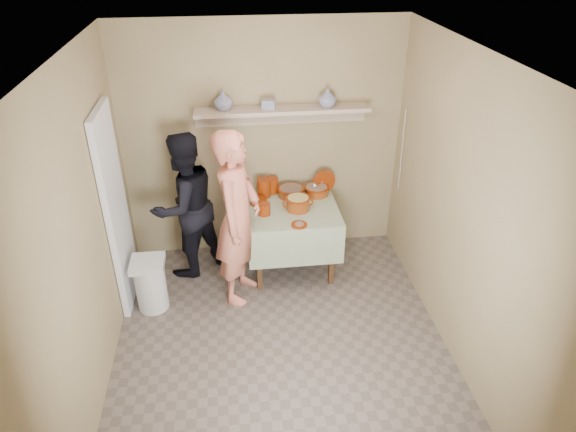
{
  "coord_description": "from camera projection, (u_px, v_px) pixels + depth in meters",
  "views": [
    {
      "loc": [
        -0.37,
        -3.43,
        3.39
      ],
      "look_at": [
        0.15,
        0.75,
        0.95
      ],
      "focal_mm": 32.0,
      "sensor_mm": 36.0,
      "label": 1
    }
  ],
  "objects": [
    {
      "name": "vase_left",
      "position": [
        223.0,
        100.0,
        5.13
      ],
      "size": [
        0.24,
        0.24,
        0.2
      ],
      "primitive_type": "imported",
      "rotation": [
        0.0,
        0.0,
        0.36
      ],
      "color": "navy",
      "rests_on": "wall_shelf"
    },
    {
      "name": "plate_stack_b",
      "position": [
        272.0,
        185.0,
        5.66
      ],
      "size": [
        0.15,
        0.15,
        0.17
      ],
      "primitive_type": "cylinder",
      "color": "#691B01",
      "rests_on": "serving_table"
    },
    {
      "name": "person_helper",
      "position": [
        185.0,
        206.0,
        5.35
      ],
      "size": [
        0.99,
        0.96,
        1.6
      ],
      "primitive_type": "imported",
      "rotation": [
        0.0,
        0.0,
        -2.46
      ],
      "color": "black",
      "rests_on": "ground"
    },
    {
      "name": "person_cook",
      "position": [
        238.0,
        218.0,
        4.93
      ],
      "size": [
        0.63,
        0.76,
        1.8
      ],
      "primitive_type": "imported",
      "rotation": [
        0.0,
        0.0,
        1.22
      ],
      "color": "#CF6F59",
      "rests_on": "ground"
    },
    {
      "name": "empty_bowl",
      "position": [
        258.0,
        201.0,
        5.46
      ],
      "size": [
        0.18,
        0.18,
        0.05
      ],
      "primitive_type": "cylinder",
      "color": "#691B01",
      "rests_on": "serving_table"
    },
    {
      "name": "front_plate",
      "position": [
        299.0,
        225.0,
        5.07
      ],
      "size": [
        0.16,
        0.16,
        0.03
      ],
      "color": "#691B01",
      "rests_on": "serving_table"
    },
    {
      "name": "cazuela_meat_b",
      "position": [
        317.0,
        190.0,
        5.62
      ],
      "size": [
        0.28,
        0.28,
        0.1
      ],
      "color": "#63260C",
      "rests_on": "serving_table"
    },
    {
      "name": "room_shell",
      "position": [
        280.0,
        191.0,
        3.88
      ],
      "size": [
        3.04,
        3.54,
        2.62
      ],
      "color": "#94835A",
      "rests_on": "ground"
    },
    {
      "name": "serving_table",
      "position": [
        291.0,
        216.0,
        5.49
      ],
      "size": [
        0.97,
        0.97,
        0.76
      ],
      "color": "#4C2D16",
      "rests_on": "ground"
    },
    {
      "name": "plate_stack_a",
      "position": [
        264.0,
        188.0,
        5.57
      ],
      "size": [
        0.15,
        0.15,
        0.2
      ],
      "primitive_type": "cylinder",
      "color": "#691B01",
      "rests_on": "serving_table"
    },
    {
      "name": "wall_shelf",
      "position": [
        282.0,
        112.0,
        5.28
      ],
      "size": [
        1.8,
        0.25,
        0.21
      ],
      "color": "tan",
      "rests_on": "room_shell"
    },
    {
      "name": "trash_bin",
      "position": [
        151.0,
        284.0,
        5.04
      ],
      "size": [
        0.32,
        0.32,
        0.56
      ],
      "color": "silver",
      "rests_on": "ground"
    },
    {
      "name": "vase_right",
      "position": [
        327.0,
        98.0,
        5.23
      ],
      "size": [
        0.2,
        0.2,
        0.19
      ],
      "primitive_type": "imported",
      "rotation": [
        0.0,
        0.0,
        0.13
      ],
      "color": "navy",
      "rests_on": "wall_shelf"
    },
    {
      "name": "ground",
      "position": [
        282.0,
        348.0,
        4.68
      ],
      "size": [
        3.5,
        3.5,
        0.0
      ],
      "primitive_type": "plane",
      "color": "#62554D",
      "rests_on": "ground"
    },
    {
      "name": "ladle",
      "position": [
        315.0,
        186.0,
        5.6
      ],
      "size": [
        0.08,
        0.26,
        0.19
      ],
      "color": "silver",
      "rests_on": "cazuela_meat_b"
    },
    {
      "name": "bowl_stack",
      "position": [
        264.0,
        209.0,
        5.24
      ],
      "size": [
        0.13,
        0.13,
        0.13
      ],
      "primitive_type": "cylinder",
      "color": "#691B01",
      "rests_on": "serving_table"
    },
    {
      "name": "cazuela_rice",
      "position": [
        298.0,
        202.0,
        5.32
      ],
      "size": [
        0.33,
        0.25,
        0.14
      ],
      "color": "#63260C",
      "rests_on": "serving_table"
    },
    {
      "name": "electrical_cord",
      "position": [
        402.0,
        150.0,
        5.48
      ],
      "size": [
        0.01,
        0.05,
        0.9
      ],
      "color": "silver",
      "rests_on": "wall_shelf"
    },
    {
      "name": "cazuela_meat_a",
      "position": [
        291.0,
        191.0,
        5.6
      ],
      "size": [
        0.3,
        0.3,
        0.1
      ],
      "color": "#63260C",
      "rests_on": "serving_table"
    },
    {
      "name": "ceramic_box",
      "position": [
        269.0,
        104.0,
        5.19
      ],
      "size": [
        0.15,
        0.13,
        0.1
      ],
      "primitive_type": "cube",
      "rotation": [
        0.0,
        0.0,
        -0.26
      ],
      "color": "navy",
      "rests_on": "wall_shelf"
    },
    {
      "name": "tile_panel",
      "position": [
        116.0,
        211.0,
        4.84
      ],
      "size": [
        0.06,
        0.7,
        2.0
      ],
      "primitive_type": "cube",
      "color": "silver",
      "rests_on": "ground"
    },
    {
      "name": "propped_lid",
      "position": [
        324.0,
        182.0,
        5.66
      ],
      "size": [
        0.27,
        0.09,
        0.27
      ],
      "primitive_type": "cylinder",
      "rotation": [
        1.51,
        0.0,
        0.22
      ],
      "color": "#691B01",
      "rests_on": "serving_table"
    }
  ]
}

